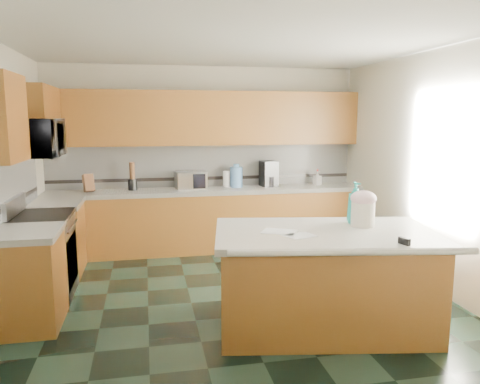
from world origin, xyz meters
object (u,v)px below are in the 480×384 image
object	(u,v)px
knife_block	(88,183)
soap_bottle_island	(355,203)
island_base	(324,282)
island_top	(325,234)
toaster_oven	(191,180)
treat_jar	(363,214)
coffee_maker	(269,174)

from	to	relation	value
knife_block	soap_bottle_island	bearing A→B (deg)	-65.85
island_base	island_top	size ratio (longest dim) A/B	0.95
island_base	knife_block	bearing A→B (deg)	139.73
island_base	toaster_oven	bearing A→B (deg)	118.27
treat_jar	soap_bottle_island	bearing A→B (deg)	89.93
soap_bottle_island	toaster_oven	distance (m)	2.94
treat_jar	toaster_oven	xyz separation A→B (m)	(-1.37, 2.74, 0.01)
soap_bottle_island	toaster_oven	bearing A→B (deg)	110.99
treat_jar	knife_block	world-z (taller)	knife_block
toaster_oven	coffee_maker	distance (m)	1.19
island_top	coffee_maker	world-z (taller)	coffee_maker
island_base	treat_jar	xyz separation A→B (m)	(0.42, 0.11, 0.61)
toaster_oven	soap_bottle_island	bearing A→B (deg)	-68.37
knife_block	coffee_maker	bearing A→B (deg)	-22.04
soap_bottle_island	toaster_oven	xyz separation A→B (m)	(-1.35, 2.61, -0.08)
treat_jar	coffee_maker	distance (m)	2.78
toaster_oven	coffee_maker	xyz separation A→B (m)	(1.18, 0.03, 0.07)
island_top	treat_jar	xyz separation A→B (m)	(0.42, 0.11, 0.15)
island_top	soap_bottle_island	bearing A→B (deg)	40.87
island_base	toaster_oven	world-z (taller)	toaster_oven
island_base	treat_jar	bearing A→B (deg)	24.82
island_base	coffee_maker	bearing A→B (deg)	95.22
island_top	soap_bottle_island	world-z (taller)	soap_bottle_island
toaster_oven	treat_jar	bearing A→B (deg)	-69.13
island_base	toaster_oven	distance (m)	3.07
toaster_oven	knife_block	bearing A→B (deg)	174.27
island_top	island_base	bearing A→B (deg)	0.00
treat_jar	coffee_maker	bearing A→B (deg)	84.77
island_top	knife_block	bearing A→B (deg)	139.73
island_base	treat_jar	size ratio (longest dim) A/B	8.15
toaster_oven	coffee_maker	size ratio (longest dim) A/B	1.13
island_base	treat_jar	distance (m)	0.75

